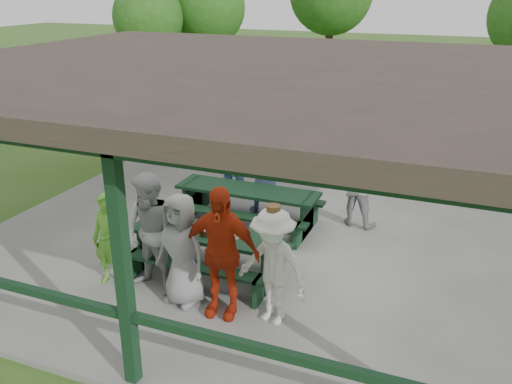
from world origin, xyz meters
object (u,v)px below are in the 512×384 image
at_px(picnic_table_far, 247,202).
at_px(pickup_truck, 430,123).
at_px(contestant_red, 220,252).
at_px(contestant_grey_left, 151,235).
at_px(spectator_blue, 233,155).
at_px(farm_trailer, 327,109).
at_px(contestant_green, 109,240).
at_px(spectator_lblue, 265,174).
at_px(picnic_table_near, 208,247).
at_px(contestant_white_fedora, 273,266).
at_px(contestant_grey_mid, 182,250).
at_px(spectator_grey, 358,182).

height_order(picnic_table_far, pickup_truck, pickup_truck).
bearing_deg(contestant_red, contestant_grey_left, 168.17).
height_order(spectator_blue, pickup_truck, spectator_blue).
bearing_deg(farm_trailer, spectator_blue, -101.97).
distance_m(contestant_green, spectator_lblue, 3.77).
distance_m(picnic_table_near, contestant_white_fedora, 1.68).
bearing_deg(contestant_white_fedora, contestant_red, -157.97).
height_order(contestant_green, contestant_grey_mid, contestant_grey_mid).
distance_m(contestant_white_fedora, pickup_truck, 9.98).
distance_m(picnic_table_far, contestant_green, 3.06).
bearing_deg(farm_trailer, contestant_white_fedora, -87.35).
height_order(contestant_green, spectator_grey, spectator_grey).
xyz_separation_m(picnic_table_near, picnic_table_far, (-0.16, 2.00, 0.01)).
relative_size(contestant_white_fedora, spectator_blue, 0.95).
bearing_deg(contestant_red, pickup_truck, 74.72).
height_order(picnic_table_near, pickup_truck, pickup_truck).
relative_size(spectator_blue, spectator_grey, 1.06).
xyz_separation_m(contestant_red, spectator_lblue, (-0.75, 3.67, -0.15)).
distance_m(contestant_red, contestant_white_fedora, 0.76).
xyz_separation_m(contestant_grey_mid, pickup_truck, (2.54, 9.95, -0.20)).
height_order(contestant_red, contestant_white_fedora, contestant_red).
xyz_separation_m(spectator_grey, pickup_truck, (0.76, 6.24, -0.21)).
xyz_separation_m(contestant_white_fedora, pickup_truck, (1.15, 9.91, -0.19)).
bearing_deg(pickup_truck, contestant_green, 167.88).
relative_size(contestant_grey_mid, spectator_blue, 0.93).
xyz_separation_m(contestant_green, spectator_lblue, (1.19, 3.58, 0.07)).
relative_size(contestant_grey_mid, spectator_lblue, 1.04).
xyz_separation_m(contestant_green, spectator_blue, (0.20, 4.20, 0.17)).
bearing_deg(picnic_table_far, spectator_grey, 23.01).
bearing_deg(picnic_table_near, contestant_white_fedora, -30.56).
bearing_deg(picnic_table_near, picnic_table_far, 94.48).
bearing_deg(spectator_lblue, farm_trailer, -106.39).
xyz_separation_m(contestant_grey_left, farm_trailer, (-0.14, 10.56, -0.31)).
relative_size(contestant_green, contestant_grey_left, 0.80).
relative_size(contestant_grey_mid, contestant_white_fedora, 0.98).
bearing_deg(farm_trailer, contestant_grey_mid, -94.69).
xyz_separation_m(spectator_lblue, farm_trailer, (-0.59, 7.04, -0.18)).
bearing_deg(pickup_truck, contestant_red, 178.32).
height_order(contestant_grey_mid, farm_trailer, contestant_grey_mid).
height_order(spectator_lblue, pickup_truck, spectator_lblue).
bearing_deg(contestant_green, spectator_grey, 49.48).
relative_size(picnic_table_near, contestant_red, 1.30).
bearing_deg(spectator_lblue, contestant_green, 50.48).
height_order(picnic_table_near, spectator_lblue, spectator_lblue).
xyz_separation_m(picnic_table_near, contestant_grey_mid, (0.03, -0.87, 0.38)).
bearing_deg(pickup_truck, contestant_white_fedora, -177.59).
bearing_deg(spectator_blue, contestant_red, 113.63).
bearing_deg(contestant_grey_left, picnic_table_far, 91.93).
bearing_deg(contestant_green, farm_trailer, 86.28).
bearing_deg(spectator_lblue, contestant_grey_left, 61.53).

